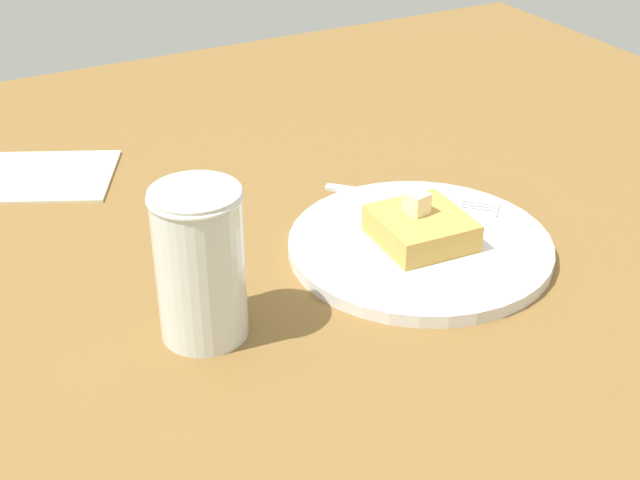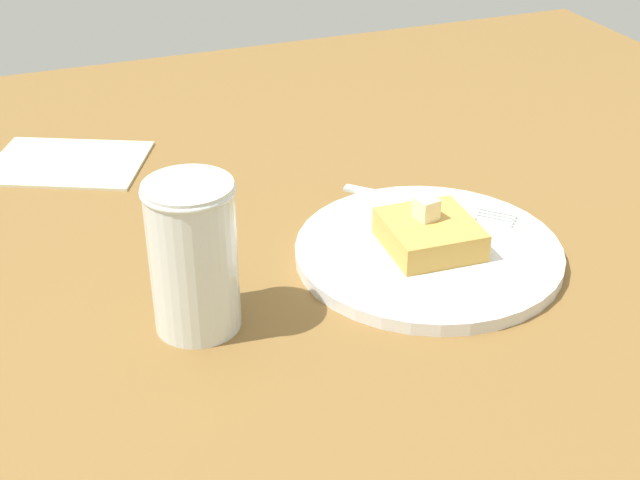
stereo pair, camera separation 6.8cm
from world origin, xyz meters
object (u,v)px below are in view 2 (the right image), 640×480
object	(u,v)px
plate	(428,251)
syrup_jar	(194,261)
napkin	(68,163)
fork	(438,206)

from	to	relation	value
plate	syrup_jar	xyz separation A→B (cm)	(20.34, 2.25, 4.93)
napkin	plate	bearing A→B (deg)	131.14
plate	napkin	world-z (taller)	plate
napkin	fork	bearing A→B (deg)	141.37
fork	napkin	distance (cm)	38.08
fork	napkin	xyz separation A→B (cm)	(29.74, -23.77, -1.14)
syrup_jar	napkin	xyz separation A→B (cm)	(5.49, -31.83, -5.40)
plate	fork	size ratio (longest dim) A/B	1.81
plate	fork	distance (cm)	7.03
plate	napkin	xyz separation A→B (cm)	(25.84, -29.57, -0.47)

